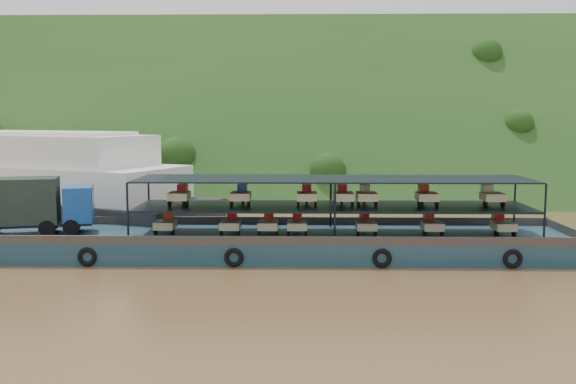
{
  "coord_description": "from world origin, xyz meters",
  "views": [
    {
      "loc": [
        -1.15,
        -38.91,
        8.1
      ],
      "look_at": [
        -2.0,
        3.0,
        3.2
      ],
      "focal_mm": 40.0,
      "sensor_mm": 36.0,
      "label": 1
    }
  ],
  "objects": [
    {
      "name": "cargo_barge",
      "position": [
        -3.93,
        -1.47,
        1.14
      ],
      "size": [
        35.09,
        7.18,
        4.56
      ],
      "color": "#123141",
      "rests_on": "ground"
    },
    {
      "name": "ground",
      "position": [
        0.0,
        0.0,
        0.0
      ],
      "size": [
        160.0,
        160.0,
        0.0
      ],
      "primitive_type": "plane",
      "color": "brown",
      "rests_on": "ground"
    },
    {
      "name": "passenger_ferry",
      "position": [
        -24.34,
        11.51,
        3.04
      ],
      "size": [
        35.22,
        21.81,
        7.02
      ],
      "rotation": [
        0.0,
        0.0,
        -0.41
      ],
      "color": "black",
      "rests_on": "ground"
    },
    {
      "name": "hillside",
      "position": [
        0.0,
        36.0,
        0.0
      ],
      "size": [
        140.0,
        39.6,
        39.6
      ],
      "primitive_type": "cube",
      "rotation": [
        0.79,
        0.0,
        0.0
      ],
      "color": "#193C15",
      "rests_on": "ground"
    }
  ]
}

